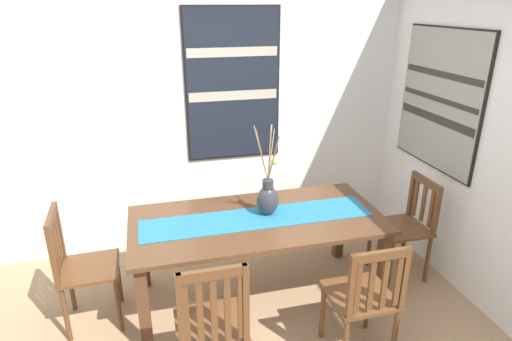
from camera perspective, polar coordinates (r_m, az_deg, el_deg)
wall_back at (r=4.15m, az=-5.29°, el=8.11°), size 6.40×0.12×2.70m
dining_table at (r=3.43m, az=0.18°, el=-7.72°), size 1.97×0.94×0.72m
table_runner at (r=3.39m, az=0.18°, el=-6.28°), size 1.81×0.36×0.01m
centerpiece_vase at (r=3.38m, az=1.57°, el=-3.59°), size 0.21×0.33×0.73m
chair_0 at (r=4.01m, az=19.24°, el=-6.85°), size 0.42×0.42×0.91m
chair_1 at (r=3.48m, az=-22.27°, el=-11.50°), size 0.43×0.43×0.95m
chair_2 at (r=3.04m, az=14.14°, el=-15.92°), size 0.42×0.42×0.92m
chair_3 at (r=2.72m, az=-5.86°, el=-19.68°), size 0.42×0.42×0.99m
painting_on_back_wall at (r=4.07m, az=-3.08°, el=11.17°), size 0.89×0.05×1.40m
painting_on_side_wall at (r=4.04m, az=23.14°, el=8.60°), size 0.05×1.04×1.19m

